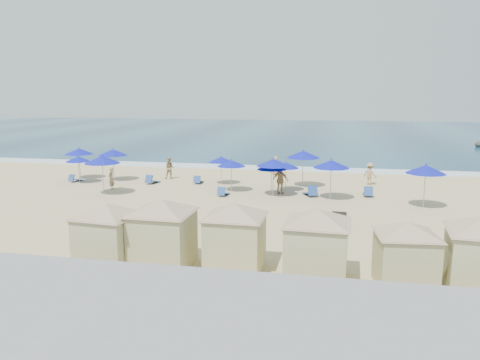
# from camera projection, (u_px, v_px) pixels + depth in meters

# --- Properties ---
(ground) EXTENTS (160.00, 160.00, 0.00)m
(ground) POSITION_uv_depth(u_px,v_px,m) (232.00, 210.00, 26.88)
(ground) COLOR #CFB983
(ground) RESTS_ON ground
(ocean) EXTENTS (160.00, 80.00, 0.06)m
(ocean) POSITION_uv_depth(u_px,v_px,m) (301.00, 133.00, 79.90)
(ocean) COLOR navy
(ocean) RESTS_ON ground
(surf_line) EXTENTS (160.00, 2.50, 0.08)m
(surf_line) POSITION_uv_depth(u_px,v_px,m) (269.00, 168.00, 41.81)
(surf_line) COLOR white
(surf_line) RESTS_ON ground
(seawall) EXTENTS (160.00, 6.10, 1.22)m
(seawall) POSITION_uv_depth(u_px,v_px,m) (133.00, 297.00, 13.74)
(seawall) COLOR gray
(seawall) RESTS_ON ground
(trash_bin) EXTENTS (0.78, 0.78, 0.72)m
(trash_bin) POSITION_uv_depth(u_px,v_px,m) (339.00, 220.00, 23.24)
(trash_bin) COLOR black
(trash_bin) RESTS_ON ground
(cabana_0) EXTENTS (4.35, 4.35, 2.74)m
(cabana_0) POSITION_uv_depth(u_px,v_px,m) (108.00, 227.00, 17.76)
(cabana_0) COLOR #C6BD87
(cabana_0) RESTS_ON ground
(cabana_1) EXTENTS (4.65, 4.65, 2.92)m
(cabana_1) POSITION_uv_depth(u_px,v_px,m) (162.00, 224.00, 17.72)
(cabana_1) COLOR #C6BD87
(cabana_1) RESTS_ON ground
(cabana_2) EXTENTS (4.47, 4.47, 2.80)m
(cabana_2) POSITION_uv_depth(u_px,v_px,m) (235.00, 228.00, 17.50)
(cabana_2) COLOR #C6BD87
(cabana_2) RESTS_ON ground
(cabana_3) EXTENTS (4.59, 4.59, 2.88)m
(cabana_3) POSITION_uv_depth(u_px,v_px,m) (317.00, 236.00, 16.39)
(cabana_3) COLOR #C6BD87
(cabana_3) RESTS_ON ground
(cabana_4) EXTENTS (4.07, 4.07, 2.57)m
(cabana_4) POSITION_uv_depth(u_px,v_px,m) (406.00, 246.00, 15.81)
(cabana_4) COLOR #C6BD87
(cabana_4) RESTS_ON ground
(umbrella_0) EXTENTS (2.20, 2.20, 2.51)m
(umbrella_0) POSITION_uv_depth(u_px,v_px,m) (79.00, 151.00, 36.34)
(umbrella_0) COLOR #A5A8AD
(umbrella_0) RESTS_ON ground
(umbrella_1) EXTENTS (1.84, 1.84, 2.10)m
(umbrella_1) POSITION_uv_depth(u_px,v_px,m) (78.00, 159.00, 34.65)
(umbrella_1) COLOR #A5A8AD
(umbrella_1) RESTS_ON ground
(umbrella_2) EXTENTS (2.22, 2.22, 2.53)m
(umbrella_2) POSITION_uv_depth(u_px,v_px,m) (113.00, 152.00, 35.51)
(umbrella_2) COLOR #A5A8AD
(umbrella_2) RESTS_ON ground
(umbrella_3) EXTENTS (2.37, 2.37, 2.70)m
(umbrella_3) POSITION_uv_depth(u_px,v_px,m) (102.00, 160.00, 30.55)
(umbrella_3) COLOR #A5A8AD
(umbrella_3) RESTS_ON ground
(umbrella_4) EXTENTS (1.86, 1.86, 2.12)m
(umbrella_4) POSITION_uv_depth(u_px,v_px,m) (221.00, 160.00, 34.20)
(umbrella_4) COLOR #A5A8AD
(umbrella_4) RESTS_ON ground
(umbrella_5) EXTENTS (1.97, 1.97, 2.25)m
(umbrella_5) POSITION_uv_depth(u_px,v_px,m) (231.00, 163.00, 31.59)
(umbrella_5) COLOR #A5A8AD
(umbrella_5) RESTS_ON ground
(umbrella_6) EXTENTS (1.95, 1.95, 2.22)m
(umbrella_6) POSITION_uv_depth(u_px,v_px,m) (271.00, 166.00, 30.35)
(umbrella_6) COLOR #A5A8AD
(umbrella_6) RESTS_ON ground
(umbrella_7) EXTENTS (1.81, 1.81, 2.06)m
(umbrella_7) POSITION_uv_depth(u_px,v_px,m) (286.00, 165.00, 31.78)
(umbrella_7) COLOR #A5A8AD
(umbrella_7) RESTS_ON ground
(umbrella_8) EXTENTS (2.25, 2.25, 2.56)m
(umbrella_8) POSITION_uv_depth(u_px,v_px,m) (273.00, 163.00, 30.04)
(umbrella_8) COLOR #A5A8AD
(umbrella_8) RESTS_ON ground
(umbrella_9) EXTENTS (2.39, 2.39, 2.72)m
(umbrella_9) POSITION_uv_depth(u_px,v_px,m) (303.00, 154.00, 33.07)
(umbrella_9) COLOR #A5A8AD
(umbrella_9) RESTS_ON ground
(umbrella_10) EXTENTS (2.30, 2.30, 2.61)m
(umbrella_10) POSITION_uv_depth(u_px,v_px,m) (331.00, 164.00, 29.05)
(umbrella_10) COLOR #A5A8AD
(umbrella_10) RESTS_ON ground
(umbrella_11) EXTENTS (2.31, 2.31, 2.63)m
(umbrella_11) POSITION_uv_depth(u_px,v_px,m) (426.00, 169.00, 26.93)
(umbrella_11) COLOR #A5A8AD
(umbrella_11) RESTS_ON ground
(beach_chair_0) EXTENTS (0.74, 1.19, 0.61)m
(beach_chair_0) POSITION_uv_depth(u_px,v_px,m) (74.00, 179.00, 35.44)
(beach_chair_0) COLOR #26488D
(beach_chair_0) RESTS_ON ground
(beach_chair_1) EXTENTS (0.86, 1.39, 0.71)m
(beach_chair_1) POSITION_uv_depth(u_px,v_px,m) (152.00, 180.00, 34.68)
(beach_chair_1) COLOR #26488D
(beach_chair_1) RESTS_ON ground
(beach_chair_2) EXTENTS (0.53, 1.17, 0.64)m
(beach_chair_2) POSITION_uv_depth(u_px,v_px,m) (198.00, 181.00, 34.74)
(beach_chair_2) COLOR #26488D
(beach_chair_2) RESTS_ON ground
(beach_chair_3) EXTENTS (0.65, 1.22, 0.65)m
(beach_chair_3) POSITION_uv_depth(u_px,v_px,m) (223.00, 193.00, 30.48)
(beach_chair_3) COLOR #26488D
(beach_chair_3) RESTS_ON ground
(beach_chair_4) EXTENTS (1.10, 1.52, 0.77)m
(beach_chair_4) POSITION_uv_depth(u_px,v_px,m) (311.00, 192.00, 30.41)
(beach_chair_4) COLOR #26488D
(beach_chair_4) RESTS_ON ground
(beach_chair_5) EXTENTS (0.58, 1.30, 0.72)m
(beach_chair_5) POSITION_uv_depth(u_px,v_px,m) (368.00, 193.00, 30.36)
(beach_chair_5) COLOR #26488D
(beach_chair_5) RESTS_ON ground
(beachgoer_0) EXTENTS (0.40, 0.59, 1.57)m
(beachgoer_0) POSITION_uv_depth(u_px,v_px,m) (111.00, 178.00, 32.48)
(beachgoer_0) COLOR tan
(beachgoer_0) RESTS_ON ground
(beachgoer_1) EXTENTS (0.97, 0.85, 1.68)m
(beachgoer_1) POSITION_uv_depth(u_px,v_px,m) (170.00, 168.00, 36.54)
(beachgoer_1) COLOR tan
(beachgoer_1) RESTS_ON ground
(beachgoer_2) EXTENTS (1.19, 0.79, 1.88)m
(beachgoer_2) POSITION_uv_depth(u_px,v_px,m) (281.00, 180.00, 30.91)
(beachgoer_2) COLOR tan
(beachgoer_2) RESTS_ON ground
(beachgoer_3) EXTENTS (1.22, 1.13, 1.65)m
(beachgoer_3) POSITION_uv_depth(u_px,v_px,m) (370.00, 174.00, 34.10)
(beachgoer_3) COLOR tan
(beachgoer_3) RESTS_ON ground
(beachgoer_4) EXTENTS (0.83, 0.61, 1.56)m
(beachgoer_4) POSITION_uv_depth(u_px,v_px,m) (276.00, 165.00, 38.44)
(beachgoer_4) COLOR tan
(beachgoer_4) RESTS_ON ground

